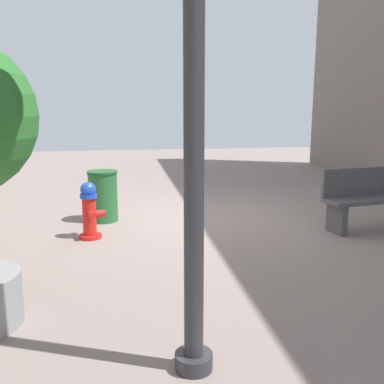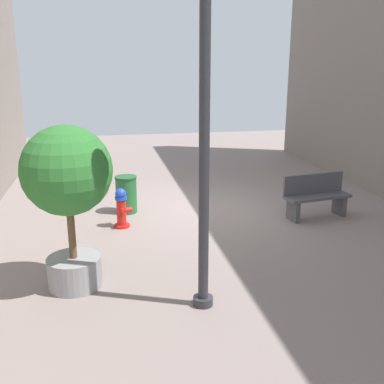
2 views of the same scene
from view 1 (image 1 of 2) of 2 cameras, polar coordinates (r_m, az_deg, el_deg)
The scene contains 4 objects.
ground_plane at distance 7.44m, azimuth 1.64°, elevation -3.44°, with size 23.40×23.40×0.00m, color gray.
fire_hydrant at distance 6.42m, azimuth -13.29°, elevation -2.36°, with size 0.40×0.42×0.83m.
bench_near at distance 7.23m, azimuth 22.12°, elevation -0.77°, with size 1.54×0.66×0.95m.
trash_bin at distance 7.33m, azimuth -11.59°, elevation -0.51°, with size 0.49×0.49×0.84m.
Camera 1 is at (1.36, 7.06, 1.91)m, focal length 40.65 mm.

